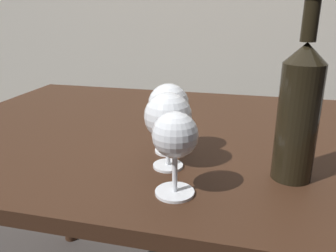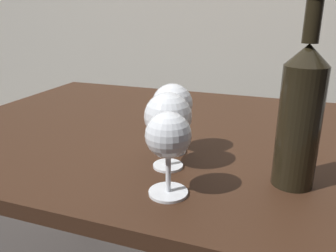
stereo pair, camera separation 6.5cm
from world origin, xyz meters
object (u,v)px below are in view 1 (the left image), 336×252
(wine_glass_merlot, at_px, (168,117))
(wine_glass_rose, at_px, (169,105))
(wine_glass_white, at_px, (175,137))
(wine_bottle, at_px, (299,110))

(wine_glass_merlot, xyz_separation_m, wine_glass_rose, (-0.02, 0.07, 0.00))
(wine_glass_white, distance_m, wine_bottle, 0.23)
(wine_glass_white, height_order, wine_glass_merlot, wine_glass_merlot)
(wine_glass_rose, bearing_deg, wine_glass_merlot, -77.13)
(wine_glass_rose, relative_size, wine_bottle, 0.47)
(wine_glass_rose, height_order, wine_bottle, wine_bottle)
(wine_glass_rose, distance_m, wine_bottle, 0.26)
(wine_glass_merlot, distance_m, wine_bottle, 0.23)
(wine_glass_white, height_order, wine_glass_rose, wine_glass_rose)
(wine_glass_merlot, relative_size, wine_bottle, 0.47)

